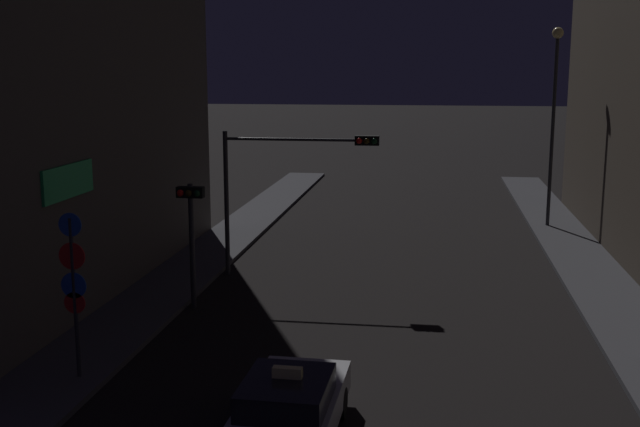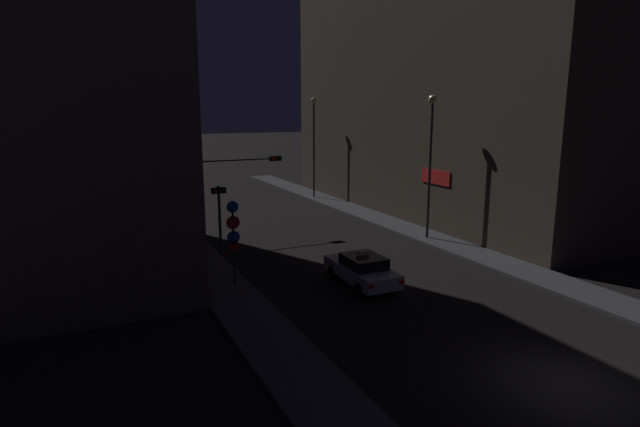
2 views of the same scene
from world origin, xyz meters
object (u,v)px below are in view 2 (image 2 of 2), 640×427
object	(u,v)px
traffic_light_left_kerb	(219,205)
sign_pole_left	(233,236)
street_lamp_far_block	(314,133)
traffic_light_overhead	(236,177)
taxi	(362,269)
street_lamp_near_block	(431,143)

from	to	relation	value
traffic_light_left_kerb	sign_pole_left	xyz separation A→B (m)	(-0.89, -5.77, -0.33)
street_lamp_far_block	sign_pole_left	bearing A→B (deg)	-123.75
traffic_light_overhead	traffic_light_left_kerb	bearing A→B (deg)	-118.40
taxi	street_lamp_far_block	size ratio (longest dim) A/B	0.52
taxi	street_lamp_far_block	world-z (taller)	street_lamp_far_block
traffic_light_overhead	traffic_light_left_kerb	xyz separation A→B (m)	(-2.13, -3.94, -0.99)
sign_pole_left	street_lamp_near_block	size ratio (longest dim) A/B	0.44
street_lamp_near_block	street_lamp_far_block	xyz separation A→B (m)	(-0.08, 16.43, -0.11)
taxi	traffic_light_left_kerb	bearing A→B (deg)	118.74
traffic_light_left_kerb	street_lamp_near_block	size ratio (longest dim) A/B	0.44
taxi	traffic_light_left_kerb	xyz separation A→B (m)	(-4.45, 8.11, 1.97)
taxi	sign_pole_left	distance (m)	6.05
sign_pole_left	taxi	bearing A→B (deg)	-23.59
street_lamp_near_block	street_lamp_far_block	size ratio (longest dim) A/B	0.99
sign_pole_left	street_lamp_near_block	distance (m)	13.99
traffic_light_left_kerb	street_lamp_near_block	world-z (taller)	street_lamp_near_block
sign_pole_left	street_lamp_far_block	distance (m)	23.79
traffic_light_overhead	traffic_light_left_kerb	size ratio (longest dim) A/B	1.40
traffic_light_left_kerb	sign_pole_left	distance (m)	5.85
taxi	street_lamp_near_block	xyz separation A→B (m)	(7.82, 5.47, 5.19)
traffic_light_left_kerb	street_lamp_far_block	xyz separation A→B (m)	(12.19, 13.80, 3.11)
taxi	sign_pole_left	size ratio (longest dim) A/B	1.17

